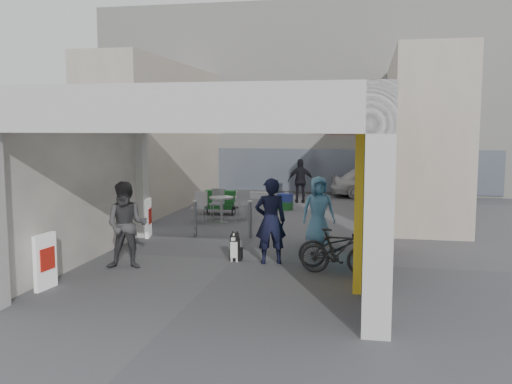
% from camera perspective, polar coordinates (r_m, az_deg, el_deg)
% --- Properties ---
extents(ground, '(90.00, 90.00, 0.00)m').
position_cam_1_polar(ground, '(12.51, -2.28, -6.72)').
color(ground, '#4F5054').
rests_on(ground, ground).
extents(arcade_canopy, '(6.40, 6.45, 6.40)m').
position_cam_1_polar(arcade_canopy, '(11.26, -0.64, 3.63)').
color(arcade_canopy, '#B8B8B3').
rests_on(arcade_canopy, ground).
extents(far_building, '(18.00, 4.08, 8.00)m').
position_cam_1_polar(far_building, '(26.00, 4.99, 9.12)').
color(far_building, silver).
rests_on(far_building, ground).
extents(plaza_bldg_left, '(2.00, 9.00, 5.00)m').
position_cam_1_polar(plaza_bldg_left, '(20.68, -9.64, 5.53)').
color(plaza_bldg_left, '#BDB09D').
rests_on(plaza_bldg_left, ground).
extents(plaza_bldg_right, '(2.00, 9.00, 5.00)m').
position_cam_1_polar(plaza_bldg_right, '(19.40, 16.17, 5.28)').
color(plaza_bldg_right, '#BDB09D').
rests_on(plaza_bldg_right, ground).
extents(bollard_left, '(0.09, 0.09, 0.94)m').
position_cam_1_polar(bollard_left, '(14.94, -6.10, -2.70)').
color(bollard_left, gray).
rests_on(bollard_left, ground).
extents(bollard_center, '(0.09, 0.09, 0.95)m').
position_cam_1_polar(bollard_center, '(14.72, -0.58, -2.77)').
color(bollard_center, gray).
rests_on(bollard_center, ground).
extents(bollard_right, '(0.09, 0.09, 0.96)m').
position_cam_1_polar(bollard_right, '(14.50, 6.01, -2.94)').
color(bollard_right, gray).
rests_on(bollard_right, ground).
extents(advert_board_near, '(0.15, 0.56, 1.00)m').
position_cam_1_polar(advert_board_near, '(10.85, -20.32, -6.51)').
color(advert_board_near, white).
rests_on(advert_board_near, ground).
extents(advert_board_far, '(0.20, 0.55, 1.00)m').
position_cam_1_polar(advert_board_far, '(15.09, -10.71, -2.54)').
color(advert_board_far, white).
rests_on(advert_board_far, ground).
extents(cafe_set, '(1.53, 1.24, 0.93)m').
position_cam_1_polar(cafe_set, '(17.39, -3.62, -1.80)').
color(cafe_set, '#A9AAAF').
rests_on(cafe_set, ground).
extents(produce_stand, '(1.16, 0.63, 0.76)m').
position_cam_1_polar(produce_stand, '(18.65, -3.67, -1.29)').
color(produce_stand, black).
rests_on(produce_stand, ground).
extents(crate_stack, '(0.52, 0.44, 0.56)m').
position_cam_1_polar(crate_stack, '(19.58, 2.92, -0.97)').
color(crate_stack, '#175022').
rests_on(crate_stack, ground).
extents(border_collie, '(0.24, 0.48, 0.66)m').
position_cam_1_polar(border_collie, '(12.32, -2.07, -5.68)').
color(border_collie, black).
rests_on(border_collie, ground).
extents(man_with_dog, '(0.76, 0.62, 1.81)m').
position_cam_1_polar(man_with_dog, '(11.97, 1.46, -2.92)').
color(man_with_dog, black).
rests_on(man_with_dog, ground).
extents(man_back_turned, '(0.99, 0.85, 1.78)m').
position_cam_1_polar(man_back_turned, '(11.85, -12.80, -3.27)').
color(man_back_turned, '#3B3B3E').
rests_on(man_back_turned, ground).
extents(man_elderly, '(0.94, 0.77, 1.66)m').
position_cam_1_polar(man_elderly, '(14.03, 6.26, -1.82)').
color(man_elderly, '#629ABF').
rests_on(man_elderly, ground).
extents(man_crates, '(1.02, 0.57, 1.65)m').
position_cam_1_polar(man_crates, '(21.29, 4.49, 1.11)').
color(man_crates, black).
rests_on(man_crates, ground).
extents(bicycle_front, '(1.75, 0.84, 0.88)m').
position_cam_1_polar(bicycle_front, '(11.83, 8.34, -5.39)').
color(bicycle_front, black).
rests_on(bicycle_front, ground).
extents(bicycle_rear, '(1.54, 0.57, 0.90)m').
position_cam_1_polar(bicycle_rear, '(11.29, 8.20, -5.92)').
color(bicycle_rear, black).
rests_on(bicycle_rear, ground).
extents(white_van, '(3.87, 2.06, 1.25)m').
position_cam_1_polar(white_van, '(23.44, 12.03, 1.02)').
color(white_van, silver).
rests_on(white_van, ground).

